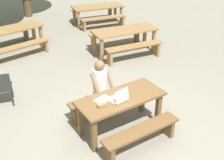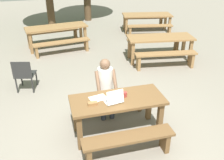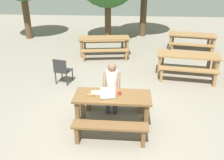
% 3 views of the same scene
% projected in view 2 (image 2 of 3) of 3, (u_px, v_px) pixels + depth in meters
% --- Properties ---
extents(ground_plane, '(30.00, 30.00, 0.00)m').
position_uv_depth(ground_plane, '(117.00, 132.00, 4.72)').
color(ground_plane, gray).
extents(picnic_table_front, '(1.66, 0.71, 0.74)m').
position_uv_depth(picnic_table_front, '(117.00, 105.00, 4.44)').
color(picnic_table_front, brown).
rests_on(picnic_table_front, ground).
extents(bench_near, '(1.52, 0.30, 0.43)m').
position_uv_depth(bench_near, '(128.00, 142.00, 4.03)').
color(bench_near, brown).
rests_on(bench_near, ground).
extents(bench_far, '(1.52, 0.30, 0.43)m').
position_uv_depth(bench_far, '(109.00, 100.00, 5.13)').
color(bench_far, brown).
rests_on(bench_far, ground).
extents(laptop, '(0.35, 0.34, 0.26)m').
position_uv_depth(laptop, '(113.00, 99.00, 4.26)').
color(laptop, white).
rests_on(laptop, picnic_table_front).
extents(small_pouch, '(0.16, 0.08, 0.05)m').
position_uv_depth(small_pouch, '(93.00, 103.00, 4.20)').
color(small_pouch, olive).
rests_on(small_pouch, picnic_table_front).
extents(paper_sheet, '(0.33, 0.27, 0.00)m').
position_uv_depth(paper_sheet, '(98.00, 98.00, 4.40)').
color(paper_sheet, white).
rests_on(paper_sheet, picnic_table_front).
extents(coffee_mug, '(0.08, 0.08, 0.09)m').
position_uv_depth(coffee_mug, '(125.00, 94.00, 4.42)').
color(coffee_mug, '#99332D').
rests_on(coffee_mug, picnic_table_front).
extents(person_seated, '(0.40, 0.40, 1.24)m').
position_uv_depth(person_seated, '(106.00, 84.00, 4.90)').
color(person_seated, '#333847').
rests_on(person_seated, ground).
extents(plastic_chair, '(0.53, 0.53, 0.82)m').
position_uv_depth(plastic_chair, '(24.00, 74.00, 5.92)').
color(plastic_chair, '#262626').
rests_on(plastic_chair, ground).
extents(picnic_table_mid, '(2.09, 1.16, 0.72)m').
position_uv_depth(picnic_table_mid, '(147.00, 17.00, 10.27)').
color(picnic_table_mid, olive).
rests_on(picnic_table_mid, ground).
extents(bench_mid_south, '(1.80, 0.62, 0.45)m').
position_uv_depth(bench_mid_south, '(150.00, 28.00, 9.82)').
color(bench_mid_south, olive).
rests_on(bench_mid_south, ground).
extents(bench_mid_north, '(1.80, 0.62, 0.45)m').
position_uv_depth(bench_mid_north, '(143.00, 20.00, 10.98)').
color(bench_mid_north, olive).
rests_on(bench_mid_north, ground).
extents(picnic_table_rear, '(2.06, 1.01, 0.75)m').
position_uv_depth(picnic_table_rear, '(160.00, 40.00, 7.54)').
color(picnic_table_rear, olive).
rests_on(picnic_table_rear, ground).
extents(bench_rear_south, '(1.80, 0.54, 0.48)m').
position_uv_depth(bench_rear_south, '(166.00, 57.00, 7.11)').
color(bench_rear_south, olive).
rests_on(bench_rear_south, ground).
extents(bench_rear_north, '(1.80, 0.54, 0.48)m').
position_uv_depth(bench_rear_north, '(154.00, 42.00, 8.22)').
color(bench_rear_north, olive).
rests_on(bench_rear_north, ground).
extents(picnic_table_distant, '(2.15, 1.02, 0.76)m').
position_uv_depth(picnic_table_distant, '(57.00, 30.00, 8.53)').
color(picnic_table_distant, olive).
rests_on(picnic_table_distant, ground).
extents(bench_distant_south, '(1.88, 0.57, 0.43)m').
position_uv_depth(bench_distant_south, '(62.00, 44.00, 8.14)').
color(bench_distant_south, olive).
rests_on(bench_distant_south, ground).
extents(bench_distant_north, '(1.88, 0.57, 0.43)m').
position_uv_depth(bench_distant_north, '(53.00, 33.00, 9.23)').
color(bench_distant_north, olive).
rests_on(bench_distant_north, ground).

